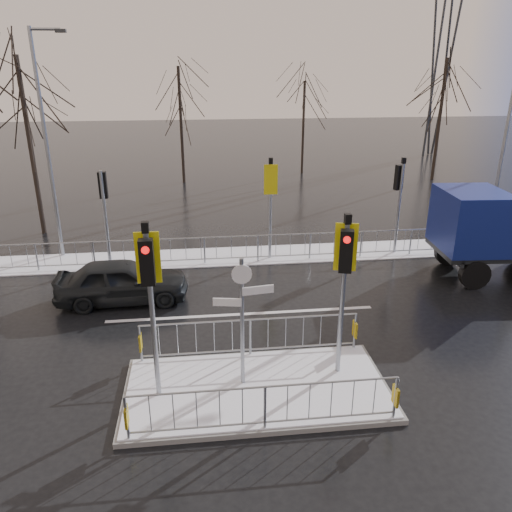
{
  "coord_description": "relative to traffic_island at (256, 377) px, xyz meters",
  "views": [
    {
      "loc": [
        -1.14,
        -9.47,
        7.02
      ],
      "look_at": [
        0.45,
        3.95,
        1.8
      ],
      "focal_mm": 35.0,
      "sensor_mm": 36.0,
      "label": 1
    }
  ],
  "objects": [
    {
      "name": "tree_far_a",
      "position": [
        -1.99,
        21.99,
        4.43
      ],
      "size": [
        3.75,
        3.75,
        7.08
      ],
      "color": "black",
      "rests_on": "ground"
    },
    {
      "name": "tree_far_c",
      "position": [
        14.01,
        20.99,
        4.76
      ],
      "size": [
        4.0,
        4.0,
        7.55
      ],
      "color": "black",
      "rests_on": "ground"
    },
    {
      "name": "pylon_wires",
      "position": [
        16.89,
        29.99,
        10.64
      ],
      "size": [
        70.0,
        2.38,
        19.97
      ],
      "color": "#2D3033",
      "rests_on": "ground"
    },
    {
      "name": "far_kerb_fixtures",
      "position": [
        0.31,
        8.08,
        0.63
      ],
      "size": [
        18.0,
        0.65,
        3.83
      ],
      "color": "gray",
      "rests_on": "ground"
    },
    {
      "name": "traffic_island",
      "position": [
        0.0,
        0.0,
        0.0
      ],
      "size": [
        6.0,
        3.04,
        4.15
      ],
      "color": "slate",
      "rests_on": "ground"
    },
    {
      "name": "ground",
      "position": [
        0.01,
        -0.01,
        -0.39
      ],
      "size": [
        120.0,
        120.0,
        0.0
      ],
      "primitive_type": "plane",
      "color": "black",
      "rests_on": "ground"
    },
    {
      "name": "car_far_lane",
      "position": [
        -3.61,
        5.13,
        0.3
      ],
      "size": [
        4.1,
        1.78,
        1.38
      ],
      "primitive_type": "imported",
      "rotation": [
        0.0,
        0.0,
        1.61
      ],
      "color": "black",
      "rests_on": "ground"
    },
    {
      "name": "lane_markings",
      "position": [
        0.01,
        -0.34,
        -0.39
      ],
      "size": [
        8.0,
        11.38,
        0.01
      ],
      "color": "silver",
      "rests_on": "ground"
    },
    {
      "name": "flatbed_truck",
      "position": [
        8.97,
        5.72,
        1.24
      ],
      "size": [
        6.78,
        2.87,
        3.07
      ],
      "color": "black",
      "rests_on": "ground"
    },
    {
      "name": "street_lamp_right",
      "position": [
        10.58,
        8.49,
        4.0
      ],
      "size": [
        1.25,
        0.18,
        8.0
      ],
      "color": "gray",
      "rests_on": "ground"
    },
    {
      "name": "snow_verge",
      "position": [
        0.01,
        8.59,
        -0.37
      ],
      "size": [
        30.0,
        2.0,
        0.04
      ],
      "primitive_type": "cube",
      "color": "white",
      "rests_on": "ground"
    },
    {
      "name": "tree_far_b",
      "position": [
        6.01,
        23.99,
        3.79
      ],
      "size": [
        3.25,
        3.25,
        6.14
      ],
      "color": "black",
      "rests_on": "ground"
    },
    {
      "name": "street_lamp_left",
      "position": [
        -6.42,
        9.49,
        4.1
      ],
      "size": [
        1.25,
        0.18,
        8.2
      ],
      "color": "gray",
      "rests_on": "ground"
    },
    {
      "name": "tree_near_b",
      "position": [
        -7.99,
        12.49,
        4.76
      ],
      "size": [
        4.0,
        4.0,
        7.55
      ],
      "color": "black",
      "rests_on": "ground"
    }
  ]
}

